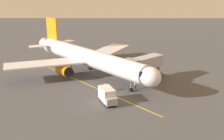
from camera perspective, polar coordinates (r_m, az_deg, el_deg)
ground_plane at (r=63.45m, az=-3.61°, el=-0.67°), size 220.00×220.00×0.00m
apron_lead_in_line at (r=56.83m, az=-5.40°, el=-2.89°), size 26.88×29.95×0.01m
airplane at (r=61.55m, az=-5.12°, el=2.61°), size 32.56×33.51×11.50m
jet_bridge at (r=56.97m, az=6.05°, el=1.12°), size 9.81×9.13×5.40m
ground_crew_marshaller at (r=53.74m, az=4.89°, el=-3.08°), size 0.47×0.43×1.71m
ground_crew_wing_walker at (r=52.45m, az=-1.38°, el=-3.54°), size 0.47×0.39×1.71m
box_truck_near_nose at (r=47.19m, az=-0.93°, el=-5.33°), size 3.47×4.99×2.62m
safety_cone_nose_left at (r=54.90m, az=11.35°, el=-3.60°), size 0.32×0.32×0.55m
safety_cone_nose_right at (r=56.25m, az=8.97°, el=-2.95°), size 0.32×0.32×0.55m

